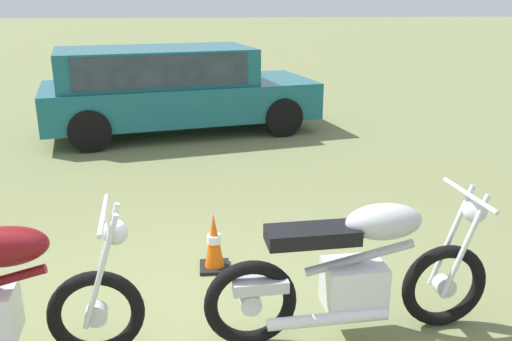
{
  "coord_description": "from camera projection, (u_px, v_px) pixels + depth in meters",
  "views": [
    {
      "loc": [
        0.25,
        -2.92,
        2.23
      ],
      "look_at": [
        0.71,
        1.75,
        0.7
      ],
      "focal_mm": 37.56,
      "sensor_mm": 36.0,
      "label": 1
    }
  ],
  "objects": [
    {
      "name": "car_teal",
      "position": [
        168.0,
        83.0,
        9.03
      ],
      "size": [
        4.79,
        2.77,
        1.43
      ],
      "rotation": [
        0.0,
        0.0,
        0.22
      ],
      "color": "#19606B",
      "rests_on": "ground"
    },
    {
      "name": "traffic_cone",
      "position": [
        214.0,
        244.0,
        4.54
      ],
      "size": [
        0.25,
        0.25,
        0.51
      ],
      "color": "#EA590F",
      "rests_on": "ground"
    },
    {
      "name": "motorcycle_silver",
      "position": [
        355.0,
        272.0,
        3.57
      ],
      "size": [
        1.99,
        0.64,
        1.02
      ],
      "rotation": [
        0.0,
        0.0,
        0.07
      ],
      "color": "black",
      "rests_on": "ground"
    }
  ]
}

